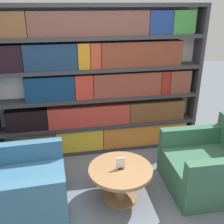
{
  "coord_description": "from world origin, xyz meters",
  "views": [
    {
      "loc": [
        -0.49,
        -2.09,
        2.11
      ],
      "look_at": [
        0.05,
        0.76,
        0.88
      ],
      "focal_mm": 42.0,
      "sensor_mm": 36.0,
      "label": 1
    }
  ],
  "objects": [
    {
      "name": "bookshelf",
      "position": [
        0.02,
        1.43,
        1.04
      ],
      "size": [
        2.93,
        0.3,
        2.1
      ],
      "color": "silver",
      "rests_on": "ground_plane"
    },
    {
      "name": "armchair_left",
      "position": [
        -1.06,
        0.29,
        0.28
      ],
      "size": [
        0.97,
        0.92,
        0.79
      ],
      "rotation": [
        0.0,
        0.0,
        1.6
      ],
      "color": "#386684",
      "rests_on": "ground_plane"
    },
    {
      "name": "ground_plane",
      "position": [
        0.0,
        0.0,
        0.0
      ],
      "size": [
        14.0,
        14.0,
        0.0
      ],
      "primitive_type": "plane",
      "color": "slate"
    },
    {
      "name": "table_sign",
      "position": [
        0.05,
        0.26,
        0.47
      ],
      "size": [
        0.1,
        0.06,
        0.14
      ],
      "color": "black",
      "rests_on": "coffee_table"
    },
    {
      "name": "coffee_table",
      "position": [
        0.05,
        0.26,
        0.3
      ],
      "size": [
        0.71,
        0.71,
        0.41
      ],
      "color": "olive",
      "rests_on": "ground_plane"
    },
    {
      "name": "armchair_right",
      "position": [
        1.17,
        0.29,
        0.28
      ],
      "size": [
        0.96,
        0.91,
        0.79
      ],
      "rotation": [
        0.0,
        0.0,
        -1.59
      ],
      "color": "#336047",
      "rests_on": "ground_plane"
    }
  ]
}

